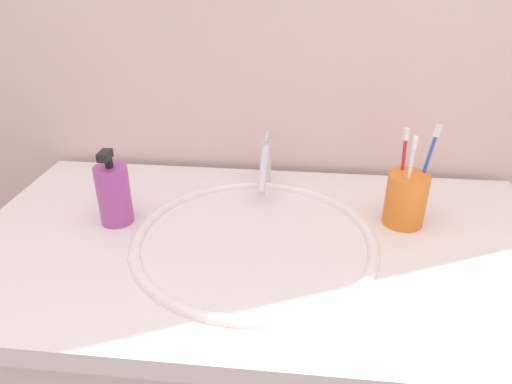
{
  "coord_description": "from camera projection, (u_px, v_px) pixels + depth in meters",
  "views": [
    {
      "loc": [
        0.07,
        -0.75,
        1.38
      ],
      "look_at": [
        -0.01,
        0.02,
        0.97
      ],
      "focal_mm": 32.27,
      "sensor_mm": 36.0,
      "label": 1
    }
  ],
  "objects": [
    {
      "name": "tiled_wall_back",
      "position": [
        277.0,
        38.0,
        1.07
      ],
      "size": [
        2.36,
        0.04,
        2.4
      ],
      "primitive_type": "cube",
      "color": "beige",
      "rests_on": "ground"
    },
    {
      "name": "sink_basin",
      "position": [
        254.0,
        254.0,
        0.91
      ],
      "size": [
        0.48,
        0.48,
        0.1
      ],
      "color": "white",
      "rests_on": "vanity_counter"
    },
    {
      "name": "faucet",
      "position": [
        265.0,
        164.0,
        1.07
      ],
      "size": [
        0.02,
        0.17,
        0.12
      ],
      "color": "silver",
      "rests_on": "sink_basin"
    },
    {
      "name": "toothbrush_cup",
      "position": [
        406.0,
        199.0,
        0.93
      ],
      "size": [
        0.08,
        0.08,
        0.11
      ],
      "primitive_type": "cylinder",
      "color": "orange",
      "rests_on": "vanity_counter"
    },
    {
      "name": "toothbrush_blue",
      "position": [
        425.0,
        168.0,
        0.91
      ],
      "size": [
        0.05,
        0.04,
        0.2
      ],
      "color": "blue",
      "rests_on": "toothbrush_cup"
    },
    {
      "name": "toothbrush_white",
      "position": [
        409.0,
        176.0,
        0.89
      ],
      "size": [
        0.01,
        0.03,
        0.19
      ],
      "color": "white",
      "rests_on": "toothbrush_cup"
    },
    {
      "name": "toothbrush_red",
      "position": [
        402.0,
        168.0,
        0.93
      ],
      "size": [
        0.01,
        0.03,
        0.19
      ],
      "color": "red",
      "rests_on": "toothbrush_cup"
    },
    {
      "name": "soap_dispenser",
      "position": [
        114.0,
        194.0,
        0.93
      ],
      "size": [
        0.07,
        0.07,
        0.16
      ],
      "color": "#B24CA5",
      "rests_on": "vanity_counter"
    }
  ]
}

